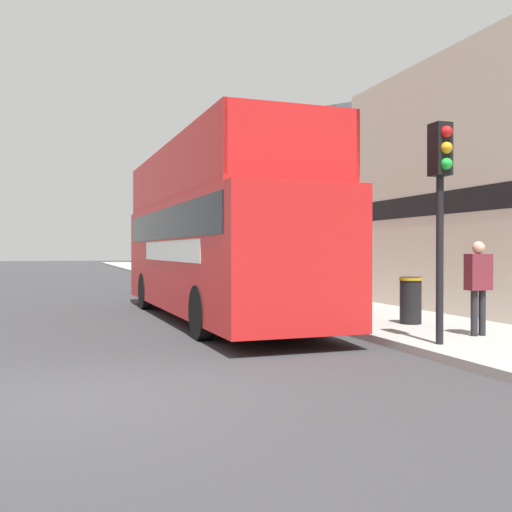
# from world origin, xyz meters

# --- Properties ---
(ground_plane) EXTENTS (144.00, 144.00, 0.00)m
(ground_plane) POSITION_xyz_m (0.00, 21.00, 0.00)
(ground_plane) COLOR #333335
(sidewalk) EXTENTS (3.45, 108.00, 0.14)m
(sidewalk) POSITION_xyz_m (6.88, 18.00, 0.07)
(sidewalk) COLOR #999993
(sidewalk) RESTS_ON ground_plane
(brick_terrace_rear) EXTENTS (6.00, 22.64, 8.98)m
(brick_terrace_rear) POSITION_xyz_m (11.61, 22.07, 4.49)
(brick_terrace_rear) COLOR #935642
(brick_terrace_rear) RESTS_ON ground_plane
(tour_bus) EXTENTS (2.74, 10.39, 4.07)m
(tour_bus) POSITION_xyz_m (3.36, 7.09, 1.80)
(tour_bus) COLOR red
(tour_bus) RESTS_ON ground_plane
(parked_car_ahead_of_bus) EXTENTS (1.89, 4.13, 1.36)m
(parked_car_ahead_of_bus) POSITION_xyz_m (4.08, 15.71, 0.64)
(parked_car_ahead_of_bus) COLOR black
(parked_car_ahead_of_bus) RESTS_ON ground_plane
(pedestrian_nearest) EXTENTS (0.44, 0.24, 1.68)m
(pedestrian_nearest) POSITION_xyz_m (6.91, 1.93, 1.15)
(pedestrian_nearest) COLOR #232328
(pedestrian_nearest) RESTS_ON sidewalk
(traffic_signal) EXTENTS (0.28, 0.42, 3.57)m
(traffic_signal) POSITION_xyz_m (5.69, 1.31, 2.76)
(traffic_signal) COLOR black
(traffic_signal) RESTS_ON sidewalk
(lamp_post_nearest) EXTENTS (0.35, 0.35, 4.77)m
(lamp_post_nearest) POSITION_xyz_m (5.68, 5.21, 3.42)
(lamp_post_nearest) COLOR black
(lamp_post_nearest) RESTS_ON sidewalk
(lamp_post_second) EXTENTS (0.35, 0.35, 4.29)m
(lamp_post_second) POSITION_xyz_m (5.80, 12.63, 3.13)
(lamp_post_second) COLOR black
(lamp_post_second) RESTS_ON sidewalk
(lamp_post_third) EXTENTS (0.35, 0.35, 5.16)m
(lamp_post_third) POSITION_xyz_m (5.78, 20.05, 3.66)
(lamp_post_third) COLOR black
(lamp_post_third) RESTS_ON sidewalk
(litter_bin) EXTENTS (0.48, 0.48, 0.97)m
(litter_bin) POSITION_xyz_m (6.75, 3.82, 0.65)
(litter_bin) COLOR black
(litter_bin) RESTS_ON sidewalk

